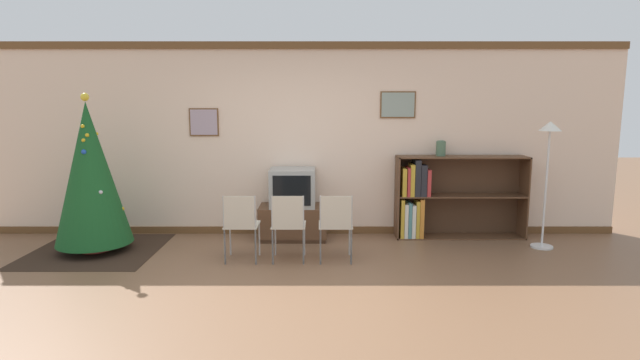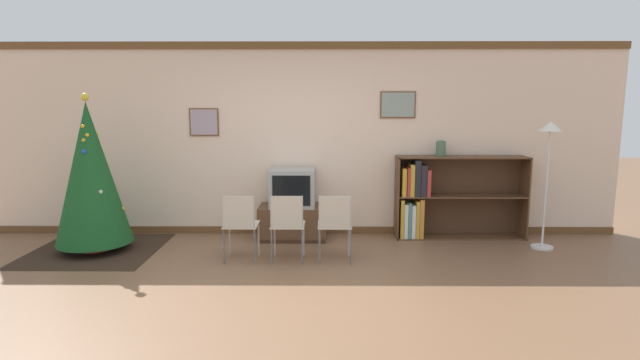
{
  "view_description": "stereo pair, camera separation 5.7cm",
  "coord_description": "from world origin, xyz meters",
  "px_view_note": "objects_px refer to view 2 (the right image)",
  "views": [
    {
      "loc": [
        0.31,
        -4.72,
        1.91
      ],
      "look_at": [
        0.32,
        1.27,
        0.95
      ],
      "focal_mm": 28.0,
      "sensor_mm": 36.0,
      "label": 1
    },
    {
      "loc": [
        0.37,
        -4.72,
        1.91
      ],
      "look_at": [
        0.32,
        1.27,
        0.95
      ],
      "focal_mm": 28.0,
      "sensor_mm": 36.0,
      "label": 2
    }
  ],
  "objects_px": {
    "standing_lamp": "(549,152)",
    "folding_chair_center": "(287,223)",
    "vase": "(441,148)",
    "christmas_tree": "(91,174)",
    "folding_chair_left": "(240,223)",
    "bookshelf": "(436,198)",
    "tv_console": "(293,222)",
    "folding_chair_right": "(335,223)",
    "television": "(293,187)"
  },
  "relations": [
    {
      "from": "christmas_tree",
      "to": "folding_chair_left",
      "type": "distance_m",
      "value": 2.06
    },
    {
      "from": "folding_chair_center",
      "to": "vase",
      "type": "bearing_deg",
      "value": 29.15
    },
    {
      "from": "television",
      "to": "standing_lamp",
      "type": "relative_size",
      "value": 0.37
    },
    {
      "from": "folding_chair_right",
      "to": "standing_lamp",
      "type": "bearing_deg",
      "value": 12.3
    },
    {
      "from": "christmas_tree",
      "to": "tv_console",
      "type": "xyz_separation_m",
      "value": [
        2.5,
        0.57,
        -0.76
      ]
    },
    {
      "from": "television",
      "to": "standing_lamp",
      "type": "bearing_deg",
      "value": -7.24
    },
    {
      "from": "tv_console",
      "to": "standing_lamp",
      "type": "distance_m",
      "value": 3.46
    },
    {
      "from": "tv_console",
      "to": "folding_chair_left",
      "type": "bearing_deg",
      "value": -118.9
    },
    {
      "from": "vase",
      "to": "standing_lamp",
      "type": "bearing_deg",
      "value": -23.77
    },
    {
      "from": "standing_lamp",
      "to": "folding_chair_center",
      "type": "bearing_deg",
      "value": -169.75
    },
    {
      "from": "standing_lamp",
      "to": "tv_console",
      "type": "bearing_deg",
      "value": 172.71
    },
    {
      "from": "folding_chair_center",
      "to": "vase",
      "type": "distance_m",
      "value": 2.47
    },
    {
      "from": "tv_console",
      "to": "bookshelf",
      "type": "xyz_separation_m",
      "value": [
        2.0,
        0.1,
        0.33
      ]
    },
    {
      "from": "folding_chair_left",
      "to": "folding_chair_center",
      "type": "relative_size",
      "value": 1.0
    },
    {
      "from": "folding_chair_right",
      "to": "standing_lamp",
      "type": "relative_size",
      "value": 0.5
    },
    {
      "from": "standing_lamp",
      "to": "bookshelf",
      "type": "bearing_deg",
      "value": 158.06
    },
    {
      "from": "television",
      "to": "standing_lamp",
      "type": "xyz_separation_m",
      "value": [
        3.28,
        -0.42,
        0.54
      ]
    },
    {
      "from": "tv_console",
      "to": "vase",
      "type": "xyz_separation_m",
      "value": [
        2.04,
        0.13,
        1.02
      ]
    },
    {
      "from": "television",
      "to": "bookshelf",
      "type": "xyz_separation_m",
      "value": [
        2.0,
        0.1,
        -0.16
      ]
    },
    {
      "from": "folding_chair_left",
      "to": "standing_lamp",
      "type": "xyz_separation_m",
      "value": [
        3.84,
        0.59,
        0.79
      ]
    },
    {
      "from": "folding_chair_left",
      "to": "bookshelf",
      "type": "xyz_separation_m",
      "value": [
        2.56,
        1.11,
        0.09
      ]
    },
    {
      "from": "tv_console",
      "to": "folding_chair_center",
      "type": "height_order",
      "value": "folding_chair_center"
    },
    {
      "from": "tv_console",
      "to": "folding_chair_right",
      "type": "distance_m",
      "value": 1.18
    },
    {
      "from": "bookshelf",
      "to": "folding_chair_left",
      "type": "bearing_deg",
      "value": -156.54
    },
    {
      "from": "television",
      "to": "vase",
      "type": "relative_size",
      "value": 2.89
    },
    {
      "from": "bookshelf",
      "to": "vase",
      "type": "xyz_separation_m",
      "value": [
        0.04,
        0.03,
        0.69
      ]
    },
    {
      "from": "christmas_tree",
      "to": "bookshelf",
      "type": "height_order",
      "value": "christmas_tree"
    },
    {
      "from": "television",
      "to": "christmas_tree",
      "type": "bearing_deg",
      "value": -167.2
    },
    {
      "from": "vase",
      "to": "tv_console",
      "type": "bearing_deg",
      "value": -176.48
    },
    {
      "from": "folding_chair_left",
      "to": "christmas_tree",
      "type": "bearing_deg",
      "value": 167.12
    },
    {
      "from": "folding_chair_center",
      "to": "vase",
      "type": "xyz_separation_m",
      "value": [
        2.04,
        1.14,
        0.78
      ]
    },
    {
      "from": "tv_console",
      "to": "standing_lamp",
      "type": "relative_size",
      "value": 0.56
    },
    {
      "from": "christmas_tree",
      "to": "folding_chair_right",
      "type": "xyz_separation_m",
      "value": [
        3.06,
        -0.44,
        -0.52
      ]
    },
    {
      "from": "christmas_tree",
      "to": "standing_lamp",
      "type": "distance_m",
      "value": 5.79
    },
    {
      "from": "television",
      "to": "folding_chair_right",
      "type": "relative_size",
      "value": 0.75
    },
    {
      "from": "bookshelf",
      "to": "standing_lamp",
      "type": "xyz_separation_m",
      "value": [
        1.28,
        -0.52,
        0.7
      ]
    },
    {
      "from": "tv_console",
      "to": "standing_lamp",
      "type": "xyz_separation_m",
      "value": [
        3.28,
        -0.42,
        1.03
      ]
    },
    {
      "from": "folding_chair_right",
      "to": "vase",
      "type": "height_order",
      "value": "vase"
    },
    {
      "from": "folding_chair_left",
      "to": "tv_console",
      "type": "bearing_deg",
      "value": 61.1
    },
    {
      "from": "standing_lamp",
      "to": "television",
      "type": "bearing_deg",
      "value": 172.76
    },
    {
      "from": "bookshelf",
      "to": "folding_chair_right",
      "type": "bearing_deg",
      "value": -142.35
    },
    {
      "from": "folding_chair_left",
      "to": "folding_chair_center",
      "type": "bearing_deg",
      "value": 0.0
    },
    {
      "from": "folding_chair_center",
      "to": "vase",
      "type": "relative_size",
      "value": 3.87
    },
    {
      "from": "christmas_tree",
      "to": "bookshelf",
      "type": "xyz_separation_m",
      "value": [
        4.5,
        0.67,
        -0.43
      ]
    },
    {
      "from": "television",
      "to": "tv_console",
      "type": "bearing_deg",
      "value": 90.0
    },
    {
      "from": "folding_chair_center",
      "to": "christmas_tree",
      "type": "bearing_deg",
      "value": 169.94
    },
    {
      "from": "bookshelf",
      "to": "vase",
      "type": "height_order",
      "value": "vase"
    },
    {
      "from": "folding_chair_center",
      "to": "standing_lamp",
      "type": "distance_m",
      "value": 3.43
    },
    {
      "from": "folding_chair_left",
      "to": "standing_lamp",
      "type": "bearing_deg",
      "value": 8.79
    },
    {
      "from": "television",
      "to": "folding_chair_left",
      "type": "xyz_separation_m",
      "value": [
        -0.56,
        -1.01,
        -0.25
      ]
    }
  ]
}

